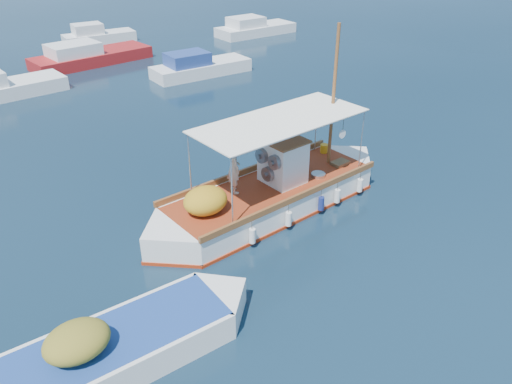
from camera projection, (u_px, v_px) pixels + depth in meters
ground at (282, 217)px, 17.80m from camera, size 160.00×160.00×0.00m
fishing_caique at (270, 195)px, 18.03m from camera, size 10.53×3.41×6.44m
dinghy at (118, 350)px, 11.93m from camera, size 7.32×2.07×1.79m
bg_boat_n at (88, 57)px, 35.31m from camera, size 8.55×3.75×1.80m
bg_boat_ne at (199, 68)px, 32.90m from camera, size 6.63×2.29×1.80m
bg_boat_e at (254, 29)px, 43.66m from camera, size 7.14×2.71×1.80m
bg_boat_far_n at (97, 37)px, 40.98m from camera, size 5.79×2.37×1.80m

